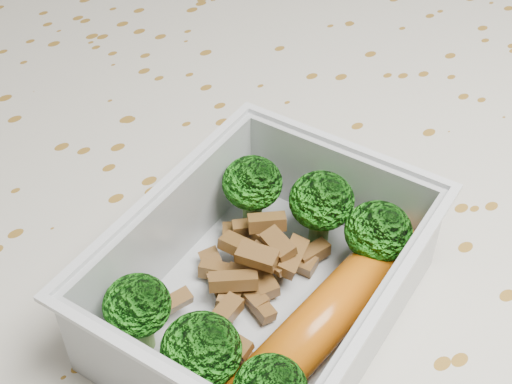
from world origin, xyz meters
TOP-DOWN VIEW (x-y plane):
  - dining_table at (0.00, 0.00)m, footprint 1.40×0.90m
  - tablecloth at (0.00, 0.00)m, footprint 1.46×0.96m
  - lunch_container at (-0.03, -0.05)m, footprint 0.19×0.17m
  - broccoli_florets at (-0.03, -0.05)m, footprint 0.15×0.13m
  - meat_pile at (-0.03, -0.03)m, footprint 0.10×0.08m
  - sausage at (-0.02, -0.08)m, footprint 0.14×0.05m

SIDE VIEW (x-z plane):
  - dining_table at x=0.00m, z-range 0.29..1.04m
  - tablecloth at x=0.00m, z-range 0.62..0.81m
  - meat_pile at x=-0.03m, z-range 0.76..0.78m
  - sausage at x=-0.02m, z-range 0.76..0.79m
  - lunch_container at x=-0.03m, z-range 0.75..0.80m
  - broccoli_florets at x=-0.03m, z-range 0.77..0.81m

